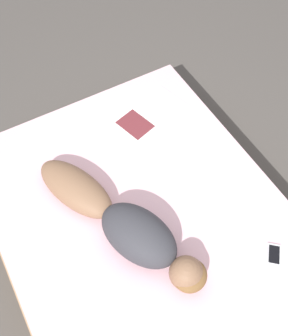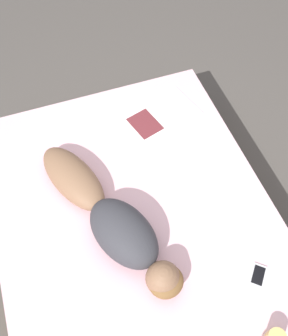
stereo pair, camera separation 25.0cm
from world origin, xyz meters
name	(u,v)px [view 2 (the right image)]	position (x,y,z in m)	size (l,w,h in m)	color
ground_plane	(136,243)	(0.00, 0.00, 0.00)	(12.00, 12.00, 0.00)	#4C4742
bed	(136,231)	(0.00, 0.00, 0.22)	(1.80, 2.27, 0.45)	tan
person	(111,219)	(0.16, 0.02, 0.55)	(0.67, 1.27, 0.24)	brown
open_magazine	(159,116)	(-0.43, -0.72, 0.45)	(0.63, 0.48, 0.01)	white
cell_phone	(258,275)	(-0.55, 0.60, 0.45)	(0.15, 0.15, 0.01)	silver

